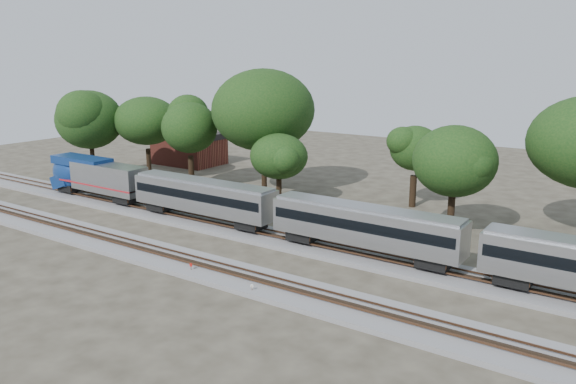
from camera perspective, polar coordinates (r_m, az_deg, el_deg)
ground at (r=53.54m, az=-7.62°, el=-5.99°), size 160.00×160.00×0.00m
track_far at (r=57.84m, az=-3.69°, el=-4.18°), size 160.00×5.00×0.73m
track_near at (r=50.74m, az=-10.63°, el=-6.98°), size 160.00×5.00×0.73m
switch_stand_red at (r=48.20m, az=-9.83°, el=-7.53°), size 0.31×0.06×0.98m
switch_stand_white at (r=43.72m, az=-3.68°, el=-9.72°), size 0.27×0.08×0.87m
switch_lever at (r=45.40m, az=-5.99°, el=-9.41°), size 0.57×0.46×0.30m
brick_building at (r=96.99m, az=-10.02°, el=4.40°), size 11.07×7.83×5.31m
tree_0 at (r=86.13m, az=-19.52°, el=6.93°), size 9.15×9.15×12.90m
tree_1 at (r=83.96m, az=-14.19°, el=7.02°), size 8.96×8.96×12.64m
tree_2 at (r=77.53m, az=-9.97°, el=6.46°), size 8.62×8.62×12.16m
tree_3 at (r=73.48m, az=-2.50°, el=8.31°), size 11.27×11.27×15.89m
tree_4 at (r=67.80m, az=-0.94°, el=3.63°), size 6.22×6.22×8.78m
tree_5 at (r=68.69m, az=12.79°, el=4.34°), size 7.32×7.32×10.32m
tree_6 at (r=58.06m, az=16.56°, el=3.01°), size 7.88×7.88×11.10m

